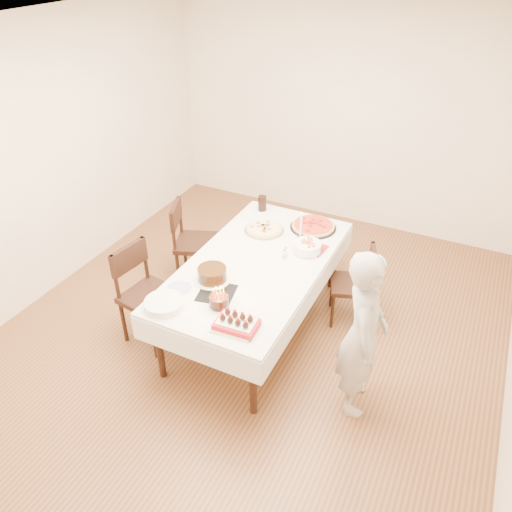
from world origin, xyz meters
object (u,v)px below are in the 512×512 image
at_px(strawberry_box, 237,324).
at_px(chair_right_savory, 351,285).
at_px(cola_glass, 262,203).
at_px(pizza_white, 264,229).
at_px(birthday_cake, 219,297).
at_px(pizza_pepperoni, 313,226).
at_px(person, 363,335).
at_px(chair_left_dessert, 150,297).
at_px(chair_left_savory, 197,243).
at_px(dining_table, 256,296).
at_px(taper_candle, 301,226).
at_px(pasta_bowl, 307,247).
at_px(layer_cake, 212,274).

bearing_deg(strawberry_box, chair_right_savory, 69.42).
distance_m(chair_right_savory, cola_glass, 1.28).
height_order(pizza_white, birthday_cake, birthday_cake).
height_order(pizza_pepperoni, strawberry_box, strawberry_box).
bearing_deg(person, cola_glass, 32.12).
bearing_deg(chair_left_dessert, chair_right_savory, -137.60).
bearing_deg(strawberry_box, chair_left_savory, 132.52).
relative_size(pizza_white, strawberry_box, 1.24).
distance_m(chair_left_savory, pizza_pepperoni, 1.25).
height_order(pizza_white, cola_glass, cola_glass).
xyz_separation_m(dining_table, cola_glass, (-0.38, 0.92, 0.46)).
distance_m(chair_left_savory, chair_left_dessert, 1.00).
height_order(chair_right_savory, pizza_pepperoni, chair_right_savory).
distance_m(pizza_pepperoni, birthday_cake, 1.51).
relative_size(chair_right_savory, chair_left_savory, 0.88).
relative_size(chair_right_savory, pizza_white, 2.05).
bearing_deg(person, strawberry_box, 98.05).
bearing_deg(taper_candle, pizza_white, 179.20).
distance_m(chair_left_dessert, birthday_cake, 0.88).
bearing_deg(chair_left_dessert, chair_left_savory, -75.22).
bearing_deg(pasta_bowl, chair_left_dessert, -140.35).
bearing_deg(pasta_bowl, cola_glass, 143.09).
bearing_deg(pizza_pepperoni, chair_left_dessert, -126.93).
xyz_separation_m(chair_left_savory, cola_glass, (0.53, 0.49, 0.37)).
distance_m(birthday_cake, strawberry_box, 0.30).
bearing_deg(cola_glass, chair_left_dessert, -105.46).
xyz_separation_m(pasta_bowl, birthday_cake, (-0.33, -1.06, 0.04)).
height_order(pizza_white, layer_cake, layer_cake).
relative_size(chair_left_dessert, person, 0.66).
bearing_deg(layer_cake, strawberry_box, -43.12).
distance_m(chair_right_savory, pasta_bowl, 0.59).
bearing_deg(chair_right_savory, person, -89.83).
distance_m(pizza_pepperoni, strawberry_box, 1.65).
height_order(dining_table, strawberry_box, strawberry_box).
bearing_deg(chair_left_savory, cola_glass, -159.56).
height_order(dining_table, chair_right_savory, chair_right_savory).
relative_size(pizza_white, pizza_pepperoni, 0.86).
bearing_deg(cola_glass, chair_right_savory, -19.38).
relative_size(pasta_bowl, taper_candle, 0.83).
distance_m(pizza_white, pizza_pepperoni, 0.50).
xyz_separation_m(chair_right_savory, pasta_bowl, (-0.42, -0.14, 0.39)).
height_order(pizza_white, pizza_pepperoni, same).
bearing_deg(pizza_pepperoni, strawberry_box, -89.56).
relative_size(dining_table, person, 1.48).
relative_size(chair_left_savory, pasta_bowl, 3.54).
relative_size(person, cola_glass, 8.88).
bearing_deg(pasta_bowl, pizza_pepperoni, 103.34).
bearing_deg(chair_left_dessert, pizza_pepperoni, -119.32).
xyz_separation_m(chair_left_savory, pasta_bowl, (1.26, -0.05, 0.34)).
distance_m(pasta_bowl, cola_glass, 0.90).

